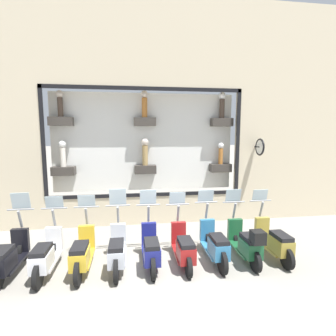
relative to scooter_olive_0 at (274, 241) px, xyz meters
The scene contains 11 objects.
ground_plane 3.07m from the scooter_olive_0, 100.31° to the left, with size 120.00×120.00×0.00m, color gray.
building_facade 5.42m from the scooter_olive_0, 44.30° to the left, with size 1.21×36.00×7.36m.
scooter_olive_0 is the anchor object (origin of this frame).
scooter_green_1 0.77m from the scooter_olive_0, 94.79° to the left, with size 1.79×0.61×1.59m.
scooter_teal_2 1.53m from the scooter_olive_0, 89.86° to the left, with size 1.81×0.60×1.59m.
scooter_red_3 2.29m from the scooter_olive_0, 90.06° to the left, with size 1.79×0.60×1.56m.
scooter_navy_4 3.05m from the scooter_olive_0, 89.94° to the left, with size 1.80×0.61×1.64m.
scooter_silver_5 3.81m from the scooter_olive_0, 89.91° to the left, with size 1.80×0.60×1.69m.
scooter_yellow_6 4.58m from the scooter_olive_0, 89.98° to the left, with size 1.80×0.60×1.56m.
scooter_white_7 5.34m from the scooter_olive_0, 89.99° to the left, with size 1.80×0.61×1.55m.
scooter_black_8 6.10m from the scooter_olive_0, 89.96° to the left, with size 1.80×0.61×1.67m.
Camera 1 is at (-5.18, 0.48, 3.08)m, focal length 28.00 mm.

